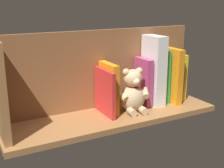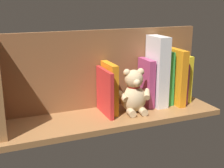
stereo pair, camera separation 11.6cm
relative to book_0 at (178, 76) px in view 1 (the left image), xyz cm
name	(u,v)px [view 1 (the left image)]	position (x,y,z in cm)	size (l,w,h in cm)	color
ground_plane	(112,117)	(35.76, 3.96, -11.30)	(86.11, 24.85, 2.20)	#9E6B3D
shelf_back_panel	(100,69)	(35.76, -6.22, 5.83)	(86.11, 1.50, 32.06)	brown
book_0	(178,76)	(0.00, 0.00, 0.00)	(2.28, 10.14, 20.40)	yellow
book_1	(174,80)	(2.75, 0.78, -1.43)	(1.81, 11.69, 17.55)	#B23F72
book_2	(170,75)	(5.86, 1.94, 1.64)	(2.99, 14.02, 23.68)	orange
book_3	(161,76)	(9.49, -0.01, 1.21)	(2.87, 10.12, 22.82)	green
dictionary_thick_white	(154,70)	(14.18, 1.00, 4.47)	(5.10, 11.94, 29.34)	white
book_4	(143,82)	(18.80, 0.22, -0.16)	(2.73, 10.59, 20.08)	#B23F72
teddy_bear	(133,92)	(26.77, 4.85, -2.41)	(14.29, 12.07, 17.71)	#D1B284
book_5	(109,88)	(35.54, 1.30, -0.22)	(2.58, 12.73, 19.95)	orange
book_6	(105,92)	(38.25, 2.61, -1.22)	(1.44, 15.36, 17.96)	red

